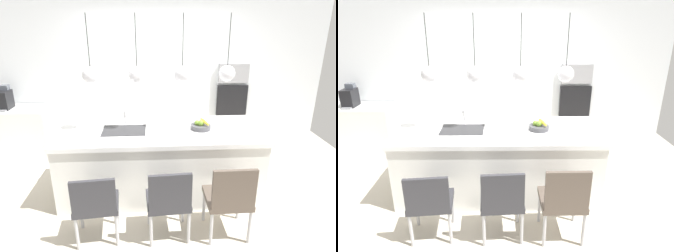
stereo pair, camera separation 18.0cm
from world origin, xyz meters
TOP-DOWN VIEW (x-y plane):
  - floor at (0.00, 0.00)m, footprint 6.60×6.60m
  - back_wall at (0.00, 1.65)m, footprint 6.00×0.10m
  - kitchen_island at (0.00, 0.00)m, footprint 2.67×1.04m
  - sink_basin at (-0.47, 0.00)m, footprint 0.56×0.40m
  - faucet at (-0.47, 0.21)m, footprint 0.02×0.17m
  - fruit_bowl at (0.53, -0.01)m, footprint 0.26×0.26m
  - side_counter at (-2.40, 1.28)m, footprint 1.10×0.60m
  - coffee_machine at (-2.55, 1.28)m, footprint 0.20×0.35m
  - microwave at (1.37, 1.58)m, footprint 0.54×0.08m
  - oven at (1.37, 1.58)m, footprint 0.56×0.08m
  - chair_near at (-0.72, -0.93)m, footprint 0.50×0.45m
  - chair_middle at (0.05, -0.94)m, footprint 0.49×0.45m
  - chair_far at (0.70, -0.94)m, footprint 0.48×0.47m
  - pendant_light_left at (-0.83, 0.00)m, footprint 0.20×0.20m
  - pendant_light_center_left at (-0.28, 0.00)m, footprint 0.20×0.20m
  - pendant_light_center_right at (0.28, 0.00)m, footprint 0.20×0.20m
  - pendant_light_right at (0.83, 0.00)m, footprint 0.20×0.20m

SIDE VIEW (x-z plane):
  - floor at x=0.00m, z-range 0.00..0.00m
  - side_counter at x=-2.40m, z-range 0.00..0.86m
  - kitchen_island at x=0.00m, z-range 0.00..0.93m
  - chair_near at x=-0.72m, z-range 0.06..0.89m
  - chair_middle at x=0.05m, z-range 0.06..0.93m
  - chair_far at x=0.70m, z-range 0.05..0.96m
  - oven at x=1.37m, z-range 0.58..1.14m
  - sink_basin at x=-0.47m, z-range 0.91..0.93m
  - fruit_bowl at x=0.53m, z-range 0.90..1.05m
  - coffee_machine at x=-2.55m, z-range 0.83..1.21m
  - faucet at x=-0.47m, z-range 0.96..1.18m
  - back_wall at x=0.00m, z-range 0.00..2.60m
  - microwave at x=1.37m, z-range 1.19..1.53m
  - pendant_light_left at x=-0.83m, z-range 1.25..2.05m
  - pendant_light_center_left at x=-0.28m, z-range 1.25..2.05m
  - pendant_light_center_right at x=0.28m, z-range 1.25..2.05m
  - pendant_light_right at x=0.83m, z-range 1.25..2.05m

